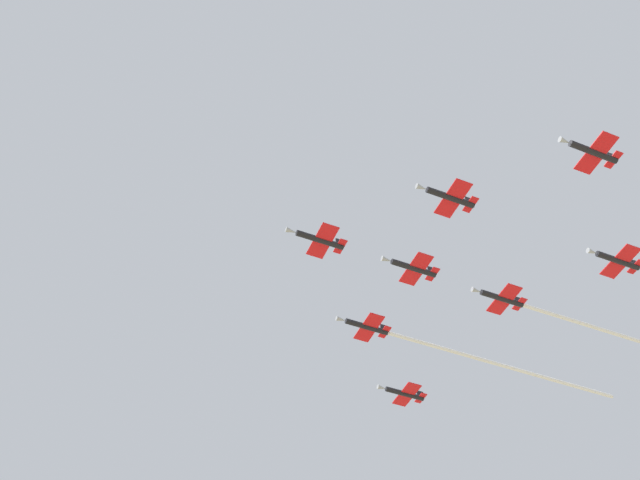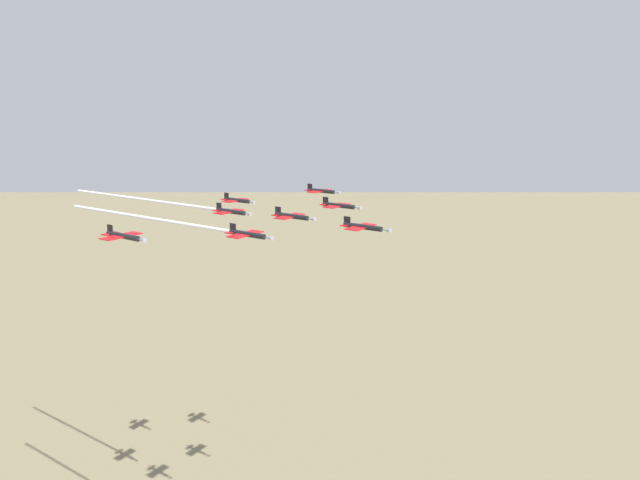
% 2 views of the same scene
% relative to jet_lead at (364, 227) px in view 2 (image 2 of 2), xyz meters
% --- Properties ---
extents(jet_lead, '(12.56, 9.82, 2.68)m').
position_rel_jet_lead_xyz_m(jet_lead, '(0.00, 0.00, 0.00)').
color(jet_lead, black).
extents(jet_port_inner, '(12.56, 9.82, 2.68)m').
position_rel_jet_lead_xyz_m(jet_port_inner, '(9.01, -25.94, 0.57)').
color(jet_port_inner, black).
extents(jet_starboard_inner, '(67.32, 34.21, 2.68)m').
position_rel_jet_lead_xyz_m(jet_starboard_inner, '(46.44, -0.92, -0.72)').
color(jet_starboard_inner, black).
extents(jet_port_outer, '(12.56, 9.82, 2.68)m').
position_rel_jet_lead_xyz_m(jet_port_outer, '(19.22, -9.31, 0.30)').
color(jet_port_outer, black).
extents(jet_starboard_outer, '(12.56, 9.82, 2.68)m').
position_rel_jet_lead_xyz_m(jet_starboard_outer, '(18.02, -51.88, 0.86)').
color(jet_starboard_outer, black).
extents(jet_center_rear, '(12.56, 9.82, 2.68)m').
position_rel_jet_lead_xyz_m(jet_center_rear, '(51.88, 18.02, -0.02)').
color(jet_center_rear, black).
extents(jet_port_trail, '(71.32, 36.15, 2.68)m').
position_rel_jet_lead_xyz_m(jet_port_trail, '(60.75, -29.43, -0.64)').
color(jet_port_trail, black).
extents(jet_starboard_trail, '(12.56, 9.82, 2.68)m').
position_rel_jet_lead_xyz_m(jet_starboard_trail, '(43.96, -42.87, -1.45)').
color(jet_starboard_trail, black).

